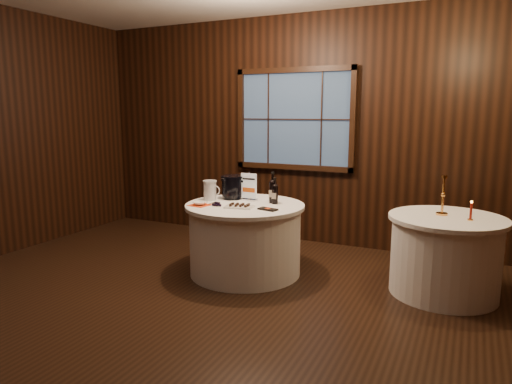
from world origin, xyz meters
The scene contains 16 objects.
ground centered at (0.00, 0.00, 0.00)m, with size 6.00×6.00×0.00m, color black.
back_wall centered at (0.00, 2.48, 1.54)m, with size 6.00×0.10×3.00m.
main_table centered at (0.00, 1.00, 0.39)m, with size 1.28×1.28×0.77m.
side_table centered at (2.00, 1.30, 0.39)m, with size 1.08×1.08×0.77m.
sign_stand centered at (-0.05, 1.20, 0.88)m, with size 0.20×0.10×0.32m.
port_bottle_left centered at (0.24, 1.19, 0.92)m, with size 0.08×0.09×0.34m.
port_bottle_right centered at (0.28, 1.16, 0.89)m, with size 0.07×0.07×0.28m.
ice_bucket centered at (-0.26, 1.21, 0.91)m, with size 0.26×0.26×0.27m.
chocolate_plate centered at (0.03, 0.82, 0.79)m, with size 0.31×0.24×0.04m.
chocolate_box centered at (0.34, 0.83, 0.78)m, with size 0.20×0.10×0.02m, color black.
grape_bunch centered at (-0.22, 0.79, 0.79)m, with size 0.18×0.09×0.04m.
glass_pitcher centered at (-0.46, 1.04, 0.88)m, with size 0.21×0.16×0.22m.
orange_napkin centered at (-0.40, 0.74, 0.77)m, with size 0.20×0.20×0.00m, color #E53F13.
cracker_bowl centered at (-0.40, 0.74, 0.79)m, with size 0.14×0.14×0.03m, color white.
brass_candlestick centered at (1.94, 1.35, 0.91)m, with size 0.11×0.11×0.39m.
red_candle centered at (2.19, 1.22, 0.84)m, with size 0.05×0.05×0.18m.
Camera 1 is at (2.17, -3.28, 1.75)m, focal length 32.00 mm.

